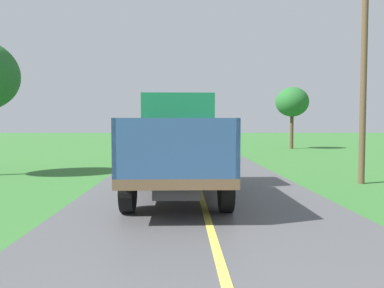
# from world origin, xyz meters

# --- Properties ---
(banana_truck_near) EXTENTS (2.38, 5.82, 2.80)m
(banana_truck_near) POSITION_xyz_m (-0.62, 9.63, 1.47)
(banana_truck_near) COLOR #2D2D30
(banana_truck_near) RESTS_ON road_surface
(banana_truck_far) EXTENTS (2.38, 5.81, 2.80)m
(banana_truck_far) POSITION_xyz_m (-0.47, 22.69, 1.47)
(banana_truck_far) COLOR #2D2D30
(banana_truck_far) RESTS_ON road_surface
(utility_pole_roadside) EXTENTS (1.89, 0.20, 7.47)m
(utility_pole_roadside) POSITION_xyz_m (5.52, 11.40, 4.01)
(utility_pole_roadside) COLOR brown
(utility_pole_roadside) RESTS_ON ground
(roadside_tree_mid_right) EXTENTS (2.75, 2.75, 5.19)m
(roadside_tree_mid_right) POSITION_xyz_m (8.85, 30.15, 3.92)
(roadside_tree_mid_right) COLOR #4C3823
(roadside_tree_mid_right) RESTS_ON ground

